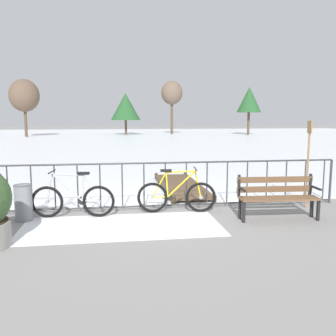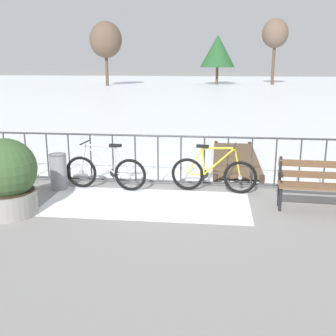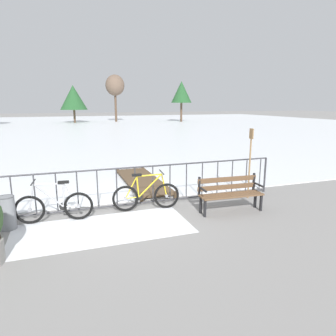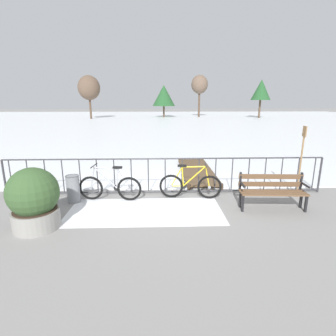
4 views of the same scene
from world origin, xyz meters
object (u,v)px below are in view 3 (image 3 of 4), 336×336
park_bench (230,191)px  trash_bin (7,213)px  oar_upright (250,159)px  bicycle_second (55,206)px  bicycle_near_railing (146,196)px

park_bench → trash_bin: 5.12m
park_bench → oar_upright: size_ratio=0.82×
oar_upright → bicycle_second: bearing=-179.5°
bicycle_second → oar_upright: 5.23m
bicycle_second → oar_upright: (5.18, 0.05, 0.77)m
park_bench → oar_upright: oar_upright is taller
trash_bin → park_bench: bearing=-6.7°
bicycle_second → park_bench: size_ratio=1.05×
bicycle_second → trash_bin: bicycle_second is taller
trash_bin → bicycle_near_railing: bearing=3.2°
park_bench → bicycle_near_railing: bearing=158.4°
bicycle_second → trash_bin: (-0.96, -0.09, 0.00)m
bicycle_second → trash_bin: 0.96m
park_bench → trash_bin: size_ratio=2.22×
bicycle_near_railing → oar_upright: 3.10m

